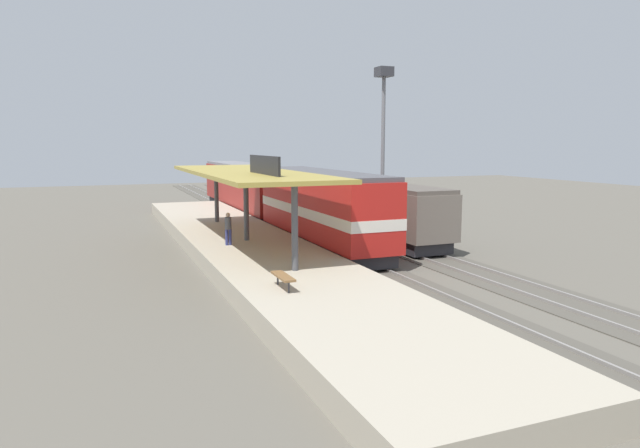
% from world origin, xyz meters
% --- Properties ---
extents(ground_plane, '(120.00, 120.00, 0.00)m').
position_xyz_m(ground_plane, '(2.00, 0.00, 0.00)').
color(ground_plane, '#5B564C').
extents(track_near, '(3.20, 110.00, 0.16)m').
position_xyz_m(track_near, '(0.00, 0.00, 0.03)').
color(track_near, '#4E4941').
rests_on(track_near, ground).
extents(track_far, '(3.20, 110.00, 0.16)m').
position_xyz_m(track_far, '(4.60, 0.00, 0.03)').
color(track_far, '#4E4941').
rests_on(track_far, ground).
extents(platform, '(6.00, 44.00, 0.90)m').
position_xyz_m(platform, '(-4.60, 0.00, 0.45)').
color(platform, '#A89E89').
rests_on(platform, ground).
extents(station_canopy, '(5.20, 18.00, 4.70)m').
position_xyz_m(station_canopy, '(-4.60, -0.09, 4.53)').
color(station_canopy, '#47474C').
rests_on(station_canopy, platform).
extents(platform_bench, '(0.44, 1.70, 0.50)m').
position_xyz_m(platform_bench, '(-6.00, -10.67, 1.34)').
color(platform_bench, '#333338').
rests_on(platform_bench, platform).
extents(locomotive, '(2.93, 14.43, 4.44)m').
position_xyz_m(locomotive, '(0.00, 0.39, 2.41)').
color(locomotive, '#28282D').
rests_on(locomotive, track_near).
extents(passenger_carriage_single, '(2.90, 20.00, 4.24)m').
position_xyz_m(passenger_carriage_single, '(0.00, 18.39, 2.31)').
color(passenger_carriage_single, '#28282D').
rests_on(passenger_carriage_single, track_near).
extents(freight_car, '(2.80, 12.00, 3.54)m').
position_xyz_m(freight_car, '(4.60, 1.10, 1.97)').
color(freight_car, '#28282D').
rests_on(freight_car, track_far).
extents(light_mast, '(1.10, 1.10, 11.70)m').
position_xyz_m(light_mast, '(7.80, 7.48, 8.40)').
color(light_mast, slate).
rests_on(light_mast, ground).
extents(person_waiting, '(0.34, 0.34, 1.71)m').
position_xyz_m(person_waiting, '(-5.87, -1.12, 1.85)').
color(person_waiting, navy).
rests_on(person_waiting, platform).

